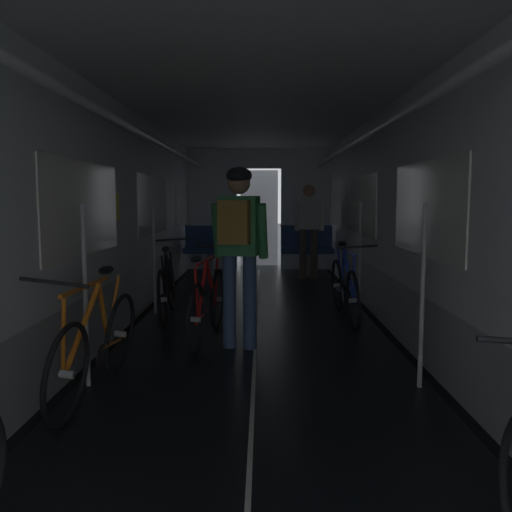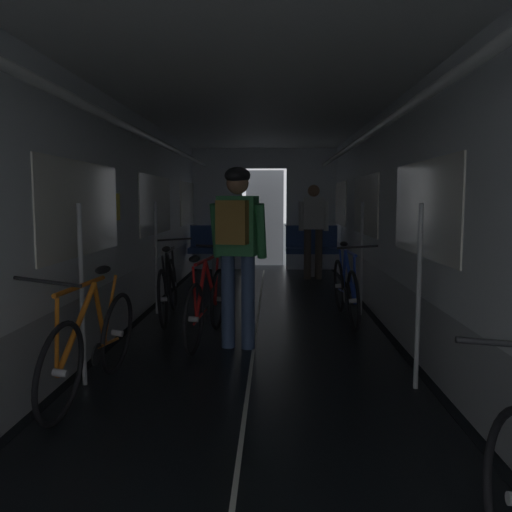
% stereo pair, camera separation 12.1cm
% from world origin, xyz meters
% --- Properties ---
extents(train_car_shell, '(3.14, 12.34, 2.57)m').
position_xyz_m(train_car_shell, '(-0.00, 3.60, 1.70)').
color(train_car_shell, black).
rests_on(train_car_shell, ground).
extents(bench_seat_far_left, '(0.98, 0.51, 0.95)m').
position_xyz_m(bench_seat_far_left, '(-0.90, 8.07, 0.57)').
color(bench_seat_far_left, gray).
rests_on(bench_seat_far_left, ground).
extents(bench_seat_far_right, '(0.98, 0.51, 0.95)m').
position_xyz_m(bench_seat_far_right, '(0.90, 8.07, 0.57)').
color(bench_seat_far_right, gray).
rests_on(bench_seat_far_right, ground).
extents(bicycle_black, '(0.44, 1.69, 0.94)m').
position_xyz_m(bicycle_black, '(-1.07, 4.39, 0.38)').
color(bicycle_black, black).
rests_on(bicycle_black, ground).
extents(bicycle_orange, '(0.44, 1.69, 0.95)m').
position_xyz_m(bicycle_orange, '(-1.13, 1.89, 0.38)').
color(bicycle_orange, black).
rests_on(bicycle_orange, ground).
extents(bicycle_blue, '(0.44, 1.69, 0.94)m').
position_xyz_m(bicycle_blue, '(1.04, 4.38, 0.38)').
color(bicycle_blue, black).
rests_on(bicycle_blue, ground).
extents(person_cyclist_aisle, '(0.56, 0.45, 1.73)m').
position_xyz_m(person_cyclist_aisle, '(-0.16, 3.15, 1.07)').
color(person_cyclist_aisle, '#384C75').
rests_on(person_cyclist_aisle, ground).
extents(bicycle_red_in_aisle, '(0.44, 1.69, 0.94)m').
position_xyz_m(bicycle_red_in_aisle, '(-0.48, 3.42, 0.38)').
color(bicycle_red_in_aisle, black).
rests_on(bicycle_red_in_aisle, ground).
extents(person_standing_near_bench, '(0.53, 0.23, 1.69)m').
position_xyz_m(person_standing_near_bench, '(0.90, 7.70, 0.98)').
color(person_standing_near_bench, brown).
rests_on(person_standing_near_bench, ground).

